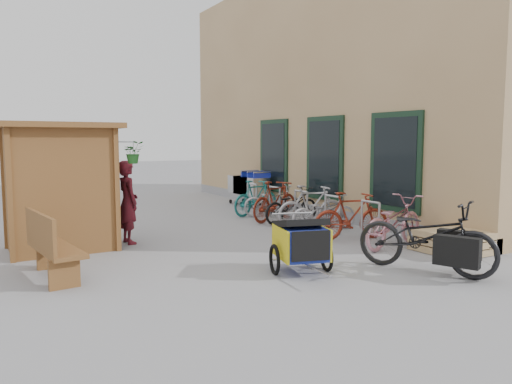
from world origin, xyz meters
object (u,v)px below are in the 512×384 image
bench (50,245)px  child_trailer (301,240)px  bike_1 (351,216)px  bike_4 (292,205)px  bike_0 (394,222)px  bike_3 (312,206)px  bike_7 (256,198)px  bike_6 (273,201)px  kiosk (55,169)px  bike_5 (275,201)px  shopping_carts (248,185)px  bike_2 (324,212)px  pallet_stack (451,241)px  person_kiosk (128,202)px  cargo_bike (427,236)px

bench → child_trailer: bearing=-31.0°
bike_1 → bike_4: bearing=12.2°
bench → bike_0: bench is taller
bike_3 → bike_7: size_ratio=1.04×
bike_0 → bike_6: bike_0 is taller
kiosk → bike_7: size_ratio=1.52×
bike_3 → bike_7: bearing=17.4°
bike_6 → bike_3: bearing=-170.0°
bike_6 → bike_7: bearing=56.1°
bike_1 → bike_5: size_ratio=0.97×
shopping_carts → bike_5: bearing=-106.5°
bench → bike_5: size_ratio=0.95×
child_trailer → bike_2: 3.79m
kiosk → bike_4: kiosk is taller
kiosk → bench: bearing=-101.4°
pallet_stack → child_trailer: bearing=175.3°
kiosk → shopping_carts: bearing=31.1°
kiosk → bike_6: 6.09m
kiosk → bike_1: kiosk is taller
bike_7 → bike_6: bearing=-152.6°
bench → bike_1: size_ratio=0.98×
shopping_carts → bike_5: (-0.88, -2.96, -0.14)m
bike_1 → bike_5: 2.85m
bench → bike_2: 6.17m
pallet_stack → person_kiosk: 6.28m
bench → child_trailer: size_ratio=1.03×
shopping_carts → person_kiosk: 6.24m
bike_1 → bench: bearing=105.0°
bike_1 → bike_2: bearing=5.8°
kiosk → bike_4: 5.71m
shopping_carts → bike_5: shopping_carts is taller
child_trailer → bike_3: 4.10m
child_trailer → bike_6: (2.72, 5.16, -0.08)m
bike_2 → bike_7: 2.77m
bench → person_kiosk: bearing=42.4°
person_kiosk → bike_5: (4.05, 0.85, -0.31)m
child_trailer → bike_1: bearing=49.5°
bike_3 → bike_6: bearing=8.9°
bike_1 → bike_6: (0.31, 3.58, -0.08)m
person_kiosk → bike_6: (4.43, 1.58, -0.41)m
person_kiosk → bike_3: (4.29, -0.39, -0.33)m
bench → bike_2: bearing=4.5°
cargo_bike → bike_6: (1.00, 6.15, -0.14)m
cargo_bike → bike_2: size_ratio=1.44×
child_trailer → pallet_stack: bearing=11.6°
pallet_stack → bike_0: bearing=123.0°
kiosk → cargo_bike: size_ratio=1.07×
bench → child_trailer: bench is taller
kiosk → bike_4: size_ratio=1.48×
shopping_carts → cargo_bike: cargo_bike is taller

